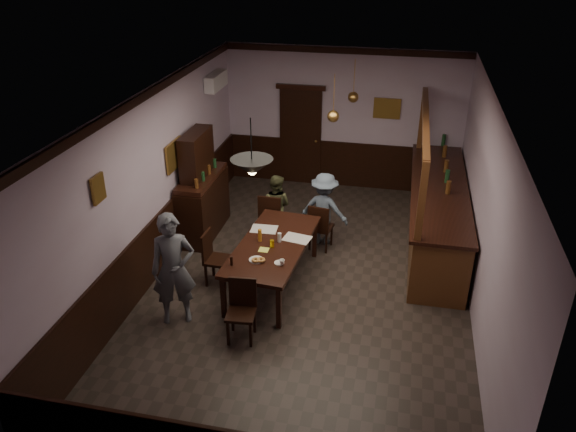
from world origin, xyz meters
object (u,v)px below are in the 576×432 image
(chair_near, at_px, (242,306))
(person_seated_right, at_px, (324,209))
(pendant_brass_far, at_px, (353,97))
(bar_counter, at_px, (437,213))
(chair_side, at_px, (213,255))
(coffee_cup, at_px, (282,262))
(pendant_iron, at_px, (252,167))
(person_seated_left, at_px, (276,206))
(soda_can, at_px, (272,244))
(chair_far_right, at_px, (320,225))
(dining_table, at_px, (273,247))
(chair_far_left, at_px, (271,217))
(sideboard, at_px, (202,194))
(pendant_brass_mid, at_px, (333,116))
(person_standing, at_px, (173,269))

(chair_near, xyz_separation_m, person_seated_right, (0.70, 2.83, 0.18))
(pendant_brass_far, bearing_deg, bar_counter, -31.79)
(chair_side, xyz_separation_m, bar_counter, (3.47, 2.06, 0.10))
(coffee_cup, bearing_deg, pendant_brass_far, 85.64)
(pendant_iron, distance_m, pendant_brass_far, 3.89)
(coffee_cup, height_order, pendant_iron, pendant_iron)
(person_seated_left, bearing_deg, soda_can, 112.22)
(chair_far_right, relative_size, soda_can, 7.28)
(dining_table, height_order, chair_far_left, chair_far_left)
(person_seated_left, height_order, sideboard, sideboard)
(dining_table, distance_m, pendant_brass_far, 3.50)
(chair_far_left, distance_m, chair_side, 1.55)
(coffee_cup, bearing_deg, dining_table, 120.42)
(pendant_brass_mid, distance_m, pendant_brass_far, 1.27)
(sideboard, bearing_deg, dining_table, -40.27)
(chair_side, bearing_deg, chair_near, -143.40)
(chair_far_right, bearing_deg, person_seated_right, -86.44)
(chair_side, bearing_deg, person_standing, 170.71)
(chair_side, height_order, pendant_brass_far, pendant_brass_far)
(chair_far_right, relative_size, chair_near, 0.98)
(person_seated_left, height_order, pendant_iron, pendant_iron)
(chair_near, bearing_deg, person_seated_left, 88.66)
(dining_table, bearing_deg, chair_near, -95.24)
(chair_side, xyz_separation_m, person_seated_right, (1.51, 1.63, 0.18))
(person_seated_left, height_order, person_seated_right, person_seated_right)
(dining_table, bearing_deg, bar_counter, 37.37)
(pendant_iron, xyz_separation_m, pendant_brass_mid, (0.71, 2.53, -0.04))
(chair_far_left, height_order, chair_side, chair_far_left)
(chair_near, relative_size, person_seated_left, 0.74)
(person_standing, bearing_deg, chair_side, 55.23)
(chair_side, bearing_deg, bar_counter, -56.99)
(sideboard, bearing_deg, person_seated_right, 2.43)
(dining_table, xyz_separation_m, chair_near, (-0.12, -1.32, -0.20))
(soda_can, bearing_deg, bar_counter, 39.10)
(person_seated_left, xyz_separation_m, soda_can, (0.34, -1.69, 0.21))
(person_seated_right, bearing_deg, pendant_brass_far, -88.35)
(person_seated_left, xyz_separation_m, coffee_cup, (0.60, -2.16, 0.20))
(chair_near, height_order, person_standing, person_standing)
(chair_far_right, xyz_separation_m, bar_counter, (1.99, 0.70, 0.11))
(chair_far_right, bearing_deg, person_seated_left, -12.07)
(person_seated_left, relative_size, pendant_brass_far, 1.49)
(sideboard, height_order, bar_counter, bar_counter)
(person_seated_right, relative_size, bar_counter, 0.32)
(chair_far_right, relative_size, sideboard, 0.45)
(person_seated_right, xyz_separation_m, sideboard, (-2.24, -0.10, 0.11))
(soda_can, bearing_deg, pendant_iron, -96.78)
(person_seated_left, relative_size, pendant_iron, 1.57)
(person_standing, relative_size, bar_counter, 0.41)
(pendant_iron, bearing_deg, chair_side, 142.43)
(chair_far_left, relative_size, bar_counter, 0.23)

